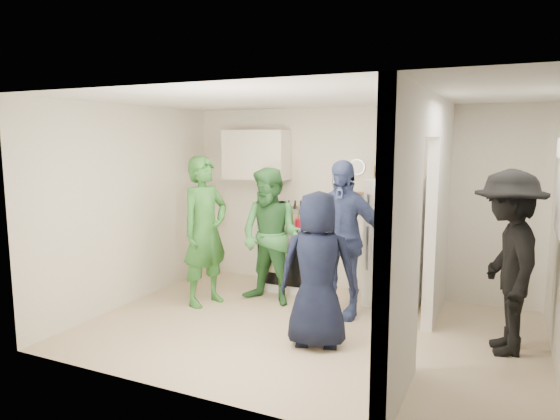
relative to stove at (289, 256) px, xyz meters
The scene contains 35 objects.
floor 1.65m from the stove, 59.54° to the right, with size 4.80×4.80×0.00m, color tan.
wall_back 1.18m from the stove, 22.27° to the left, with size 4.80×4.80×0.00m, color silver.
wall_front 3.27m from the stove, 75.29° to the right, with size 4.80×4.80×0.00m, color silver.
wall_left 2.25m from the stove, 139.33° to the right, with size 3.40×3.40×0.00m, color silver.
ceiling 2.59m from the stove, 59.54° to the right, with size 4.80×4.80×0.00m, color white.
partition_pier_back 2.18m from the stove, ahead, with size 0.12×1.20×2.50m, color silver.
partition_pier_front 3.28m from the stove, 50.92° to the right, with size 0.12×1.20×2.50m, color silver.
partition_header 3.05m from the stove, 34.33° to the right, with size 0.12×1.00×0.40m, color silver.
stove is the anchor object (origin of this frame).
upper_cabinet 1.53m from the stove, 165.83° to the left, with size 0.95×0.34×0.70m, color silver.
fridge 1.51m from the stove, ahead, with size 0.66×0.64×1.60m, color white.
wicker_basket 1.83m from the stove, ahead, with size 0.35×0.25×0.15m, color brown.
blue_bowl 1.92m from the stove, ahead, with size 0.24×0.24×0.11m, color navy.
yellow_cup_stack_top 2.12m from the stove, ahead, with size 0.09×0.09×0.25m, color #FFF515.
wall_clock 1.54m from the stove, 19.91° to the left, with size 0.22×0.22×0.03m, color white.
spice_shelf 1.24m from the stove, 19.16° to the left, with size 0.35×0.08×0.03m, color olive.
yellow_cup_stack_stove 0.63m from the stove, 118.61° to the right, with size 0.09×0.09×0.25m, color yellow.
red_cup 0.59m from the stove, 42.27° to the right, with size 0.09×0.09×0.12m, color red.
person_green_left 1.35m from the stove, 122.87° to the right, with size 0.68×0.45×1.87m, color #367E32.
person_green_center 0.81m from the stove, 86.00° to the right, with size 0.84×0.65×1.73m, color #357A44.
person_denim 1.32m from the stove, 37.30° to the right, with size 1.08×0.45×1.84m, color #3D5185.
person_navy 2.02m from the stove, 58.21° to the right, with size 0.77×0.50×1.58m, color black.
person_nook 2.99m from the stove, 20.85° to the right, with size 1.16×0.67×1.80m, color black.
bottle_a 0.68m from the stove, 155.70° to the left, with size 0.08×0.08×0.31m, color brown.
bottle_b 0.64m from the stove, 157.82° to the right, with size 0.07×0.07×0.33m, color #184924.
bottle_c 0.63m from the stove, 116.17° to the left, with size 0.06×0.06×0.31m, color silver.
bottle_d 0.60m from the stove, 66.75° to the right, with size 0.06×0.06×0.29m, color brown.
bottle_e 0.65m from the stove, 65.26° to the left, with size 0.07×0.07×0.31m, color #97A1A7.
bottle_f 0.61m from the stove, 11.62° to the left, with size 0.08×0.08×0.26m, color #143818.
bottle_g 0.69m from the stove, 26.34° to the left, with size 0.07×0.07×0.32m, color olive.
bottle_h 0.67m from the stove, 158.27° to the right, with size 0.06×0.06×0.26m, color #9CA1A7.
bottle_i 0.62m from the stove, 65.27° to the left, with size 0.07×0.07×0.32m, color brown.
bottle_j 0.68m from the stove, 18.21° to the right, with size 0.07×0.07×0.29m, color #18461A.
bottle_k 0.62m from the stove, behind, with size 0.06×0.06×0.25m, color brown.
bottle_l 0.64m from the stove, 45.85° to the right, with size 0.07×0.07×0.32m, color #9499A3.
Camera 1 is at (1.92, -4.86, 2.09)m, focal length 32.00 mm.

